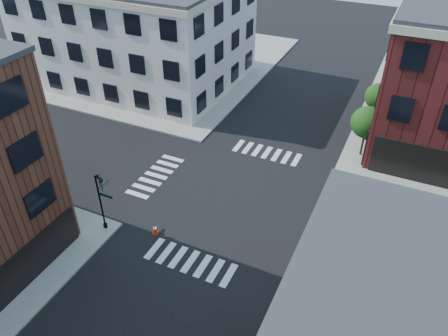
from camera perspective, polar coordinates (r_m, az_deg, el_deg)
ground at (r=33.20m, az=1.39°, el=-4.02°), size 120.00×120.00×0.00m
sidewalk_nw at (r=58.27m, az=-9.51°, el=13.80°), size 30.00×30.00×0.15m
building_nw at (r=51.54m, az=-11.31°, el=17.16°), size 22.00×16.00×11.00m
tree_near at (r=38.12m, az=18.23°, el=5.47°), size 2.69×2.69×4.49m
tree_far at (r=43.61m, az=19.52°, el=8.64°), size 2.43×2.43×4.07m
signal_pole at (r=30.01m, az=-15.71°, el=-3.55°), size 1.29×1.24×4.60m
box_truck at (r=27.59m, az=21.55°, el=-11.48°), size 8.71×2.85×3.90m
traffic_cone at (r=30.56m, az=-9.00°, el=-7.91°), size 0.50×0.50×0.69m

